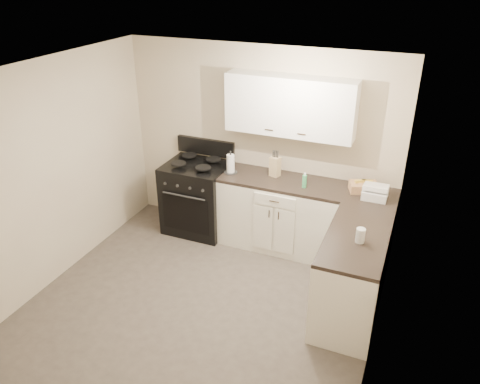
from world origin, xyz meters
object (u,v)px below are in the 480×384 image
at_px(stove, 198,199).
at_px(paper_towel, 231,164).
at_px(knife_block, 275,167).
at_px(wicker_basket, 363,187).
at_px(countertop_grill, 375,194).

height_order(stove, paper_towel, paper_towel).
height_order(knife_block, wicker_basket, knife_block).
distance_m(stove, knife_block, 1.22).
distance_m(stove, paper_towel, 0.78).
relative_size(stove, knife_block, 3.98).
distance_m(stove, wicker_basket, 2.22).
height_order(stove, wicker_basket, wicker_basket).
distance_m(knife_block, countertop_grill, 1.26).
bearing_deg(stove, wicker_basket, 2.62).
xyz_separation_m(stove, knife_block, (1.05, 0.11, 0.61)).
relative_size(paper_towel, wicker_basket, 0.76).
distance_m(paper_towel, wicker_basket, 1.66).
relative_size(knife_block, paper_towel, 1.03).
height_order(paper_towel, wicker_basket, paper_towel).
xyz_separation_m(stove, wicker_basket, (2.15, 0.10, 0.53)).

